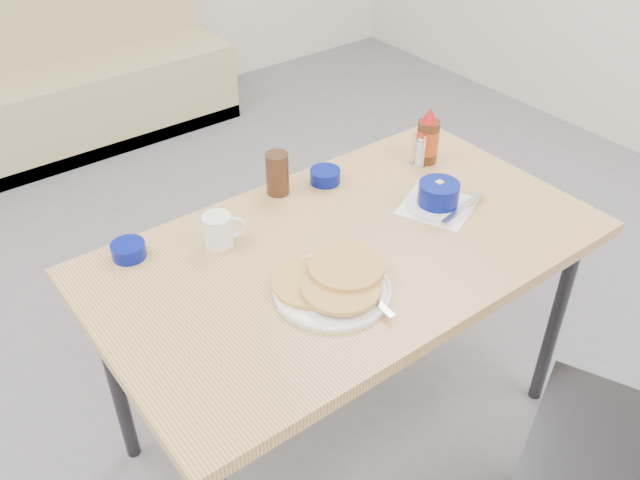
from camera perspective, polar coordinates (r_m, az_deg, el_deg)
ground at (r=2.29m, az=6.06°, el=-18.92°), size 6.00×6.00×0.00m
booth_bench at (r=4.09m, az=-21.35°, el=12.18°), size 1.90×0.56×1.22m
dining_table at (r=1.90m, az=2.34°, el=-1.93°), size 1.40×0.80×0.76m
pancake_plate at (r=1.70m, az=1.08°, el=-3.74°), size 0.30×0.32×0.05m
coffee_mug at (r=1.86m, az=-8.48°, el=0.87°), size 0.12×0.08×0.09m
grits_setting at (r=2.02m, az=9.95°, el=3.59°), size 0.28×0.26×0.08m
creamer_bowl at (r=1.88m, az=-15.82°, el=-0.84°), size 0.09×0.09×0.04m
butter_bowl at (r=2.12m, az=0.44°, el=5.41°), size 0.10×0.10×0.04m
amber_tumbler at (r=2.05m, az=-3.60°, el=5.61°), size 0.07×0.07×0.13m
condiment_caddy at (r=2.25m, az=8.74°, el=7.51°), size 0.11×0.08×0.12m
syrup_bottle at (r=2.23m, az=9.05°, el=8.44°), size 0.07×0.07×0.19m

